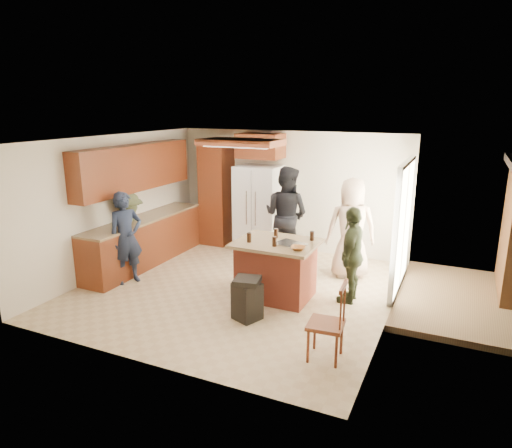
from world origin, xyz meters
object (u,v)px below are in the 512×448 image
at_px(person_front_left, 126,238).
at_px(person_behind_right, 351,228).
at_px(trash_bin, 247,298).
at_px(person_counter, 130,231).
at_px(person_behind_left, 286,215).
at_px(refrigerator, 259,209).
at_px(person_side_right, 352,255).
at_px(spindle_chair, 328,325).
at_px(kitchen_island, 276,269).

distance_m(person_front_left, person_behind_right, 3.93).
bearing_deg(trash_bin, person_counter, 161.31).
xyz_separation_m(person_behind_left, refrigerator, (-0.80, 0.48, -0.05)).
height_order(person_side_right, spindle_chair, person_side_right).
relative_size(person_behind_right, person_side_right, 1.18).
height_order(person_counter, spindle_chair, person_counter).
xyz_separation_m(person_side_right, person_counter, (-4.09, -0.28, -0.03)).
bearing_deg(person_side_right, refrigerator, -127.18).
height_order(person_side_right, trash_bin, person_side_right).
distance_m(person_behind_left, kitchen_island, 1.78).
bearing_deg(person_behind_right, person_side_right, 82.49).
bearing_deg(person_behind_right, trash_bin, 46.21).
bearing_deg(spindle_chair, kitchen_island, 130.85).
xyz_separation_m(person_front_left, person_behind_left, (2.12, 2.14, 0.14)).
bearing_deg(person_behind_left, spindle_chair, 127.59).
distance_m(person_counter, spindle_chair, 4.52).
xyz_separation_m(person_side_right, spindle_chair, (0.14, -1.82, -0.31)).
bearing_deg(person_side_right, person_counter, -86.53).
distance_m(refrigerator, kitchen_island, 2.52).
height_order(person_behind_right, trash_bin, person_behind_right).
relative_size(person_behind_right, spindle_chair, 1.81).
bearing_deg(person_behind_right, person_behind_left, -32.63).
relative_size(person_front_left, refrigerator, 0.89).
distance_m(person_behind_right, trash_bin, 2.56).
bearing_deg(spindle_chair, person_behind_right, 98.08).
bearing_deg(person_side_right, spindle_chair, 4.04).
bearing_deg(person_behind_left, trash_bin, 107.22).
height_order(person_front_left, kitchen_island, person_front_left).
relative_size(person_behind_left, person_side_right, 1.24).
bearing_deg(kitchen_island, person_side_right, 17.23).
height_order(person_behind_right, spindle_chair, person_behind_right).
height_order(person_behind_left, trash_bin, person_behind_left).
bearing_deg(kitchen_island, person_behind_left, 105.94).
xyz_separation_m(person_counter, refrigerator, (1.70, 2.07, 0.17)).
relative_size(person_side_right, kitchen_island, 1.19).
bearing_deg(person_side_right, kitchen_island, -73.23).
relative_size(person_behind_left, person_behind_right, 1.05).
height_order(person_front_left, person_counter, person_front_left).
height_order(person_behind_right, person_counter, person_behind_right).
height_order(person_behind_left, person_counter, person_behind_left).
xyz_separation_m(person_behind_left, person_counter, (-2.50, -1.59, -0.21)).
distance_m(person_front_left, person_behind_left, 3.01).
relative_size(person_behind_right, kitchen_island, 1.41).
bearing_deg(spindle_chair, person_front_left, 165.71).
distance_m(person_behind_right, person_side_right, 1.09).
xyz_separation_m(refrigerator, kitchen_island, (1.27, -2.14, -0.43)).
height_order(person_front_left, trash_bin, person_front_left).
bearing_deg(person_front_left, person_counter, 61.34).
bearing_deg(person_side_right, person_front_left, -77.80).
bearing_deg(person_side_right, person_behind_right, -166.33).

